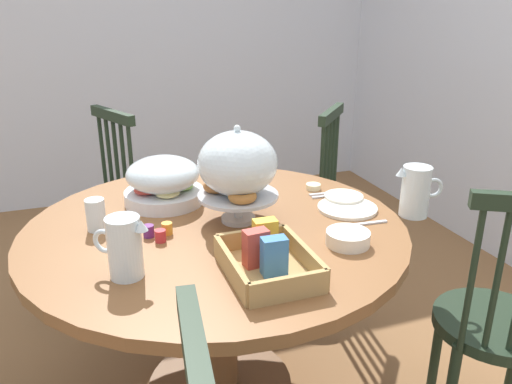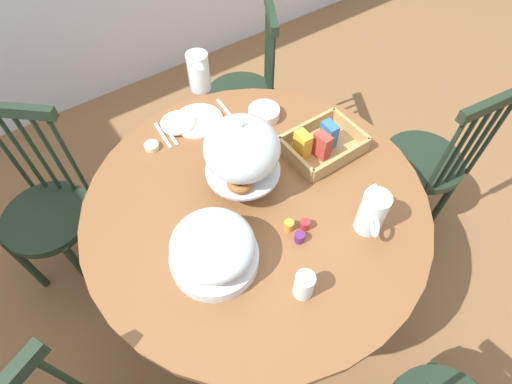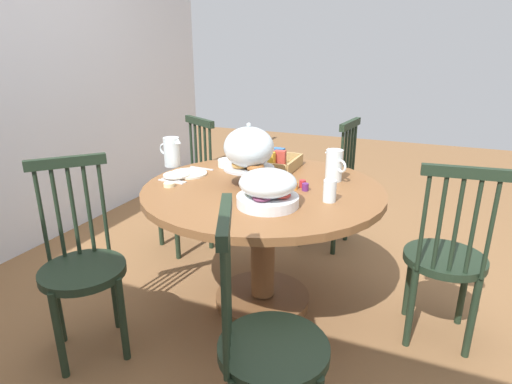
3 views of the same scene
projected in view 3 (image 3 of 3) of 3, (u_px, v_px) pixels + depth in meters
ground_plane at (253, 293)px, 2.64m from camera, size 10.00×10.00×0.00m
wall_back at (8, 72)px, 2.89m from camera, size 4.80×0.06×2.60m
dining_table at (263, 219)px, 2.36m from camera, size 1.32×1.32×0.74m
windsor_chair_near_window at (445, 261)px, 2.10m from camera, size 0.40×0.40×0.97m
windsor_chair_by_cabinet at (328, 189)px, 3.17m from camera, size 0.40×0.40×0.97m
windsor_chair_facing_door at (186, 190)px, 3.13m from camera, size 0.45×0.45×0.97m
windsor_chair_far_side at (82, 268)px, 2.03m from camera, size 0.47×0.47×0.97m
windsor_chair_host_seat at (266, 349)px, 1.49m from camera, size 0.44×0.44×0.97m
pastry_stand_with_dome at (249, 150)px, 2.27m from camera, size 0.28×0.28×0.34m
fruit_platter_covered at (268, 189)px, 2.00m from camera, size 0.30×0.30×0.18m
orange_juice_pitcher at (334, 167)px, 2.38m from camera, size 0.13×0.15×0.18m
milk_pitcher at (172, 153)px, 2.67m from camera, size 0.10×0.18×0.18m
cereal_basket at (277, 163)px, 2.63m from camera, size 0.32×0.24×0.12m
china_plate_large at (188, 174)px, 2.51m from camera, size 0.22×0.22×0.01m
china_plate_small at (176, 175)px, 2.45m from camera, size 0.15×0.15×0.01m
cereal_bowl at (229, 163)px, 2.68m from camera, size 0.14×0.14×0.04m
drinking_glass at (330, 191)px, 2.06m from camera, size 0.06×0.06×0.11m
butter_dish at (169, 185)px, 2.30m from camera, size 0.06×0.06×0.02m
jam_jar_strawberry at (303, 184)px, 2.29m from camera, size 0.04×0.04×0.04m
jam_jar_apricot at (294, 186)px, 2.25m from camera, size 0.04×0.04×0.04m
jam_jar_grape at (305, 187)px, 2.23m from camera, size 0.04×0.04×0.04m
table_knife at (174, 180)px, 2.40m from camera, size 0.03×0.17×0.01m
dinner_fork at (171, 182)px, 2.37m from camera, size 0.03×0.17×0.01m
soup_spoon at (202, 168)px, 2.63m from camera, size 0.03×0.17×0.01m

